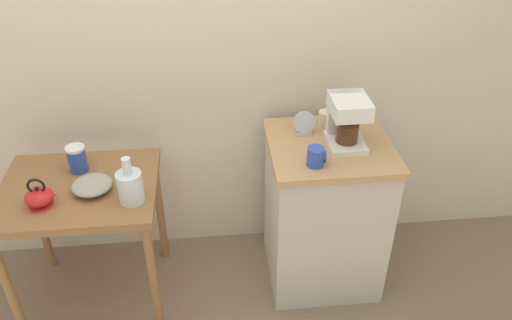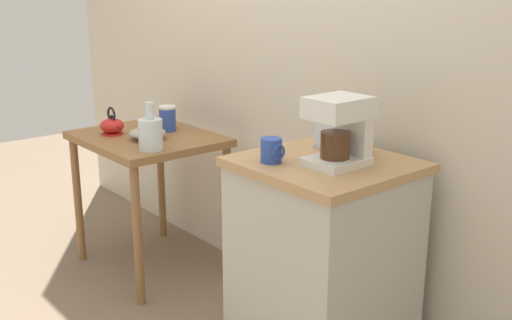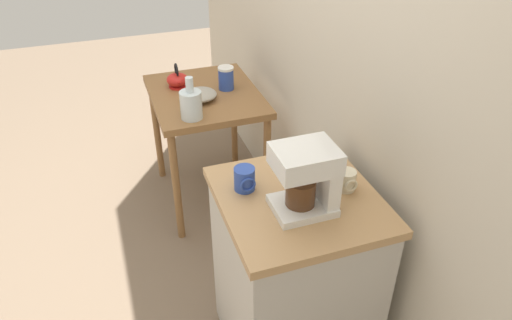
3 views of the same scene
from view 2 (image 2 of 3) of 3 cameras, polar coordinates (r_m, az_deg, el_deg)
ground_plane at (r=3.20m, az=-3.94°, el=-12.93°), size 8.00×8.00×0.00m
back_wall at (r=3.02m, az=3.89°, el=13.19°), size 4.40×0.10×2.80m
wooden_table at (r=3.39m, az=-9.93°, el=0.53°), size 0.76×0.63×0.76m
kitchen_counter at (r=2.55m, az=6.15°, el=-9.63°), size 0.62×0.60×0.89m
bowl_stoneware at (r=3.26m, az=-10.01°, el=2.46°), size 0.19×0.19×0.06m
teakettle at (r=3.40m, az=-13.15°, el=3.11°), size 0.16×0.13×0.15m
glass_carafe_vase at (r=3.04m, az=-9.73°, el=2.46°), size 0.12×0.12×0.24m
canister_enamel at (r=3.42m, az=-8.19°, el=3.82°), size 0.09×0.09×0.14m
coffee_maker at (r=2.32m, az=7.91°, el=2.98°), size 0.18×0.22×0.26m
mug_small_cream at (r=2.51m, az=9.75°, el=1.56°), size 0.08×0.07×0.08m
mug_blue at (r=2.34m, az=1.45°, el=0.89°), size 0.09×0.08×0.09m
table_clock at (r=2.54m, az=6.38°, el=2.18°), size 0.11×0.06×0.13m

